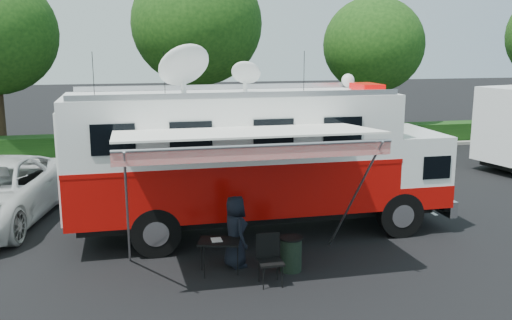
# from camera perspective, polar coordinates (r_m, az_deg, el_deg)

# --- Properties ---
(ground_plane) EXTENTS (120.00, 120.00, 0.00)m
(ground_plane) POSITION_cam_1_polar(r_m,az_deg,el_deg) (15.74, 0.41, -7.15)
(ground_plane) COLOR black
(ground_plane) RESTS_ON ground
(back_border) EXTENTS (60.00, 6.14, 8.87)m
(back_border) POSITION_cam_1_polar(r_m,az_deg,el_deg) (27.78, -3.48, 11.49)
(back_border) COLOR #9E998E
(back_border) RESTS_ON ground_plane
(stall_lines) EXTENTS (24.12, 5.50, 0.01)m
(stall_lines) POSITION_cam_1_polar(r_m,az_deg,el_deg) (18.45, -3.26, -4.31)
(stall_lines) COLOR silver
(stall_lines) RESTS_ON ground_plane
(command_truck) EXTENTS (10.11, 2.78, 4.86)m
(command_truck) POSITION_cam_1_polar(r_m,az_deg,el_deg) (15.18, 0.10, 0.28)
(command_truck) COLOR black
(command_truck) RESTS_ON ground_plane
(awning) EXTENTS (5.52, 2.84, 3.33)m
(awning) POSITION_cam_1_polar(r_m,az_deg,el_deg) (12.02, -1.02, 2.36)
(awning) COLOR white
(awning) RESTS_ON ground_plane
(person) EXTENTS (0.69, 0.91, 1.68)m
(person) POSITION_cam_1_polar(r_m,az_deg,el_deg) (13.43, -2.05, -10.55)
(person) COLOR black
(person) RESTS_ON ground_plane
(folding_table) EXTENTS (1.04, 0.86, 0.77)m
(folding_table) POSITION_cam_1_polar(r_m,az_deg,el_deg) (12.82, -3.71, -8.22)
(folding_table) COLOR black
(folding_table) RESTS_ON ground_plane
(folding_chair) EXTENTS (0.52, 0.54, 1.08)m
(folding_chair) POSITION_cam_1_polar(r_m,az_deg,el_deg) (12.34, 1.32, -9.39)
(folding_chair) COLOR black
(folding_chair) RESTS_ON ground_plane
(trash_bin) EXTENTS (0.53, 0.53, 0.79)m
(trash_bin) POSITION_cam_1_polar(r_m,az_deg,el_deg) (13.07, 3.52, -9.34)
(trash_bin) COLOR black
(trash_bin) RESTS_ON ground_plane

